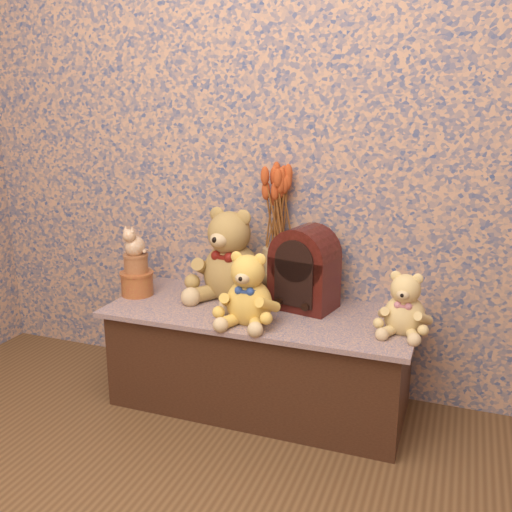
{
  "coord_description": "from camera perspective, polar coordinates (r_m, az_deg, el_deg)",
  "views": [
    {
      "loc": [
        0.74,
        -0.8,
        1.23
      ],
      "look_at": [
        0.0,
        1.19,
        0.66
      ],
      "focal_mm": 39.82,
      "sensor_mm": 36.0,
      "label": 1
    }
  ],
  "objects": [
    {
      "name": "biscuit_tin_lower",
      "position": [
        2.54,
        -11.85,
        -2.74
      ],
      "size": [
        0.15,
        0.15,
        0.1
      ],
      "primitive_type": "cylinder",
      "rotation": [
        0.0,
        0.0,
        0.05
      ],
      "color": "#BB8437",
      "rests_on": "display_shelf"
    },
    {
      "name": "ceramic_vase",
      "position": [
        2.46,
        2.14,
        -1.62
      ],
      "size": [
        0.15,
        0.15,
        0.21
      ],
      "primitive_type": "cylinder",
      "rotation": [
        0.0,
        0.0,
        0.21
      ],
      "color": "tan",
      "rests_on": "display_shelf"
    },
    {
      "name": "teddy_medium",
      "position": [
        2.15,
        -0.7,
        -2.91
      ],
      "size": [
        0.24,
        0.29,
        0.3
      ],
      "primitive_type": null,
      "rotation": [
        0.0,
        0.0,
        0.02
      ],
      "color": "gold",
      "rests_on": "display_shelf"
    },
    {
      "name": "display_shelf",
      "position": [
        2.4,
        0.42,
        -10.15
      ],
      "size": [
        1.24,
        0.53,
        0.42
      ],
      "primitive_type": "cube",
      "color": "navy",
      "rests_on": "ground"
    },
    {
      "name": "cathedral_radio",
      "position": [
        2.3,
        4.91,
        -1.15
      ],
      "size": [
        0.28,
        0.23,
        0.34
      ],
      "primitive_type": null,
      "rotation": [
        0.0,
        0.0,
        -0.21
      ],
      "color": "#340E09",
      "rests_on": "display_shelf"
    },
    {
      "name": "teddy_large",
      "position": [
        2.41,
        -2.44,
        0.61
      ],
      "size": [
        0.4,
        0.45,
        0.42
      ],
      "primitive_type": null,
      "rotation": [
        0.0,
        0.0,
        -0.18
      ],
      "color": "olive",
      "rests_on": "display_shelf"
    },
    {
      "name": "teddy_small",
      "position": [
        2.13,
        14.78,
        -4.31
      ],
      "size": [
        0.22,
        0.25,
        0.25
      ],
      "primitive_type": null,
      "rotation": [
        0.0,
        0.0,
        -0.08
      ],
      "color": "tan",
      "rests_on": "display_shelf"
    },
    {
      "name": "dried_stalks",
      "position": [
        2.39,
        2.21,
        5.17
      ],
      "size": [
        0.24,
        0.24,
        0.38
      ],
      "primitive_type": null,
      "rotation": [
        0.0,
        0.0,
        -0.26
      ],
      "color": "#BE471E",
      "rests_on": "ceramic_vase"
    },
    {
      "name": "biscuit_tin_upper",
      "position": [
        2.51,
        -11.96,
        -0.77
      ],
      "size": [
        0.13,
        0.13,
        0.08
      ],
      "primitive_type": "cylinder",
      "rotation": [
        0.0,
        0.0,
        0.39
      ],
      "color": "tan",
      "rests_on": "biscuit_tin_lower"
    },
    {
      "name": "cat_figurine",
      "position": [
        2.49,
        -12.09,
        1.6
      ],
      "size": [
        0.11,
        0.12,
        0.13
      ],
      "primitive_type": null,
      "rotation": [
        0.0,
        0.0,
        -0.15
      ],
      "color": "silver",
      "rests_on": "biscuit_tin_upper"
    }
  ]
}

